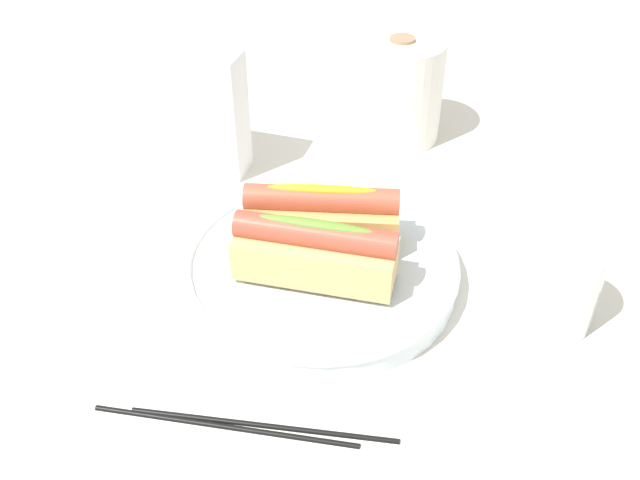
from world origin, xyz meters
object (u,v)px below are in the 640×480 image
(hotdog_back, at_px, (325,217))
(chopstick_near, at_px, (263,424))
(serving_bowl, at_px, (320,267))
(hotdog_front, at_px, (315,252))
(water_glass, at_px, (560,288))
(chopstick_far, at_px, (223,425))
(paper_towel_roll, at_px, (397,89))
(napkin_box, at_px, (199,112))

(hotdog_back, relative_size, chopstick_near, 0.72)
(serving_bowl, height_order, hotdog_back, hotdog_back)
(hotdog_front, bearing_deg, hotdog_back, 101.35)
(hotdog_front, height_order, water_glass, hotdog_front)
(water_glass, distance_m, chopstick_far, 0.32)
(hotdog_front, bearing_deg, paper_towel_roll, 92.91)
(chopstick_far, bearing_deg, water_glass, 32.17)
(chopstick_near, bearing_deg, water_glass, 32.69)
(hotdog_back, height_order, paper_towel_roll, paper_towel_roll)
(napkin_box, bearing_deg, hotdog_front, -42.60)
(napkin_box, height_order, chopstick_far, napkin_box)
(hotdog_front, bearing_deg, napkin_box, 140.63)
(hotdog_front, height_order, chopstick_far, hotdog_front)
(hotdog_back, bearing_deg, paper_towel_roll, 91.24)
(hotdog_front, relative_size, hotdog_back, 0.98)
(serving_bowl, bearing_deg, hotdog_front, -78.65)
(water_glass, bearing_deg, chopstick_near, -134.74)
(serving_bowl, relative_size, napkin_box, 1.83)
(serving_bowl, distance_m, napkin_box, 0.26)
(napkin_box, bearing_deg, water_glass, -19.45)
(water_glass, relative_size, chopstick_near, 0.41)
(paper_towel_roll, bearing_deg, serving_bowl, -87.85)
(napkin_box, bearing_deg, paper_towel_roll, 35.41)
(water_glass, distance_m, napkin_box, 0.45)
(chopstick_near, bearing_deg, hotdog_back, 84.35)
(paper_towel_roll, bearing_deg, hotdog_front, -87.09)
(serving_bowl, distance_m, water_glass, 0.23)
(hotdog_back, bearing_deg, hotdog_front, -78.65)
(chopstick_far, bearing_deg, hotdog_front, 73.97)
(serving_bowl, relative_size, hotdog_front, 1.77)
(serving_bowl, bearing_deg, water_glass, 5.75)
(chopstick_near, distance_m, chopstick_far, 0.03)
(hotdog_back, xyz_separation_m, water_glass, (0.23, -0.00, -0.02))
(serving_bowl, xyz_separation_m, hotdog_front, (0.01, -0.03, 0.04))
(paper_towel_roll, xyz_separation_m, chopstick_near, (0.03, -0.49, -0.06))
(water_glass, xyz_separation_m, paper_towel_roll, (-0.23, 0.28, 0.02))
(water_glass, bearing_deg, hotdog_back, 178.87)
(napkin_box, bearing_deg, serving_bowl, -38.68)
(napkin_box, height_order, chopstick_near, napkin_box)
(serving_bowl, xyz_separation_m, hotdog_back, (-0.01, 0.03, 0.04))
(serving_bowl, bearing_deg, hotdog_back, 101.35)
(hotdog_front, xyz_separation_m, chopstick_near, (0.01, -0.16, -0.06))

